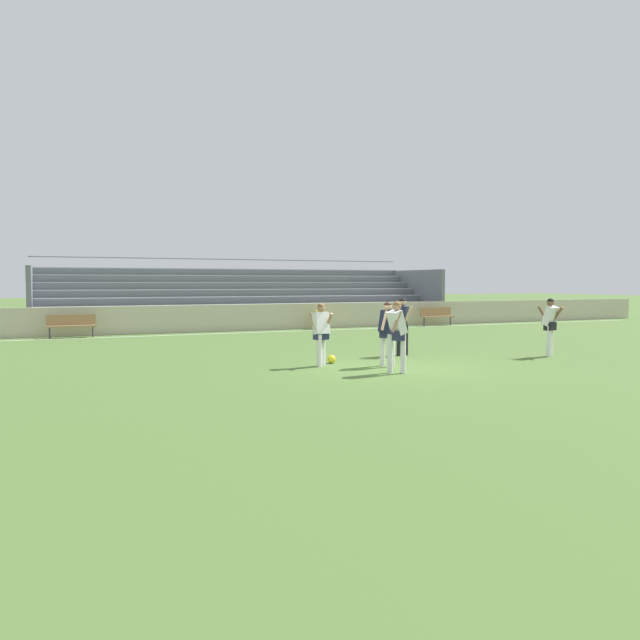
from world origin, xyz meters
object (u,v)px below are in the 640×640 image
at_px(soccer_ball, 332,359).
at_px(player_white_pressing_high, 321,329).
at_px(trash_bin, 319,320).
at_px(player_white_overlapping, 397,330).
at_px(player_white_wide_right, 550,322).
at_px(bleacher_stand, 248,296).
at_px(player_dark_challenging, 388,328).
at_px(bench_far_right, 71,324).
at_px(player_dark_wide_left, 402,321).
at_px(bench_centre_sideline, 437,315).

bearing_deg(soccer_ball, player_white_pressing_high, -139.23).
bearing_deg(trash_bin, soccer_ball, -112.20).
height_order(player_white_overlapping, player_white_wide_right, player_white_overlapping).
bearing_deg(bleacher_stand, player_white_wide_right, -75.85).
xyz_separation_m(player_dark_challenging, player_white_wide_right, (5.37, -0.06, 0.02)).
relative_size(bench_far_right, player_white_wide_right, 1.07).
distance_m(player_white_pressing_high, player_dark_wide_left, 3.35).
relative_size(player_dark_wide_left, soccer_ball, 7.68).
height_order(bench_far_right, player_white_overlapping, player_white_overlapping).
distance_m(bleacher_stand, player_white_wide_right, 16.74).
distance_m(bench_far_right, player_white_wide_right, 17.46).
bearing_deg(player_dark_wide_left, player_white_pressing_high, -159.30).
relative_size(player_white_overlapping, soccer_ball, 7.77).
relative_size(player_dark_wide_left, player_white_wide_right, 1.00).
height_order(player_dark_challenging, player_dark_wide_left, player_dark_wide_left).
relative_size(bleacher_stand, player_white_overlapping, 11.66).
bearing_deg(soccer_ball, bleacher_stand, 81.14).
bearing_deg(soccer_ball, bench_far_right, 118.51).
bearing_deg(player_dark_challenging, player_white_wide_right, -0.59).
bearing_deg(soccer_ball, player_dark_wide_left, 16.05).
relative_size(player_dark_wide_left, player_white_overlapping, 0.99).
distance_m(trash_bin, player_white_wide_right, 12.49).
bearing_deg(trash_bin, bench_centre_sideline, -0.90).
bearing_deg(player_dark_challenging, player_white_overlapping, -109.77).
height_order(bench_far_right, player_dark_wide_left, player_dark_wide_left).
height_order(bleacher_stand, soccer_ball, bleacher_stand).
bearing_deg(player_dark_wide_left, player_dark_challenging, -130.20).
xyz_separation_m(trash_bin, player_white_wide_right, (1.88, -12.33, 0.59)).
relative_size(bench_centre_sideline, player_white_wide_right, 1.07).
bearing_deg(player_dark_challenging, player_white_pressing_high, 156.31).
relative_size(bleacher_stand, player_dark_wide_left, 11.78).
relative_size(bleacher_stand, soccer_ball, 90.53).
bearing_deg(player_white_wide_right, bench_far_right, 135.50).
bearing_deg(bench_far_right, player_dark_wide_left, -49.97).
xyz_separation_m(player_dark_challenging, player_dark_wide_left, (1.58, 1.87, 0.02)).
xyz_separation_m(bleacher_stand, player_white_wide_right, (4.09, -16.22, -0.48)).
relative_size(bleacher_stand, player_dark_challenging, 12.03).
height_order(trash_bin, soccer_ball, trash_bin).
xyz_separation_m(bleacher_stand, player_dark_wide_left, (0.30, -14.30, -0.48)).
bearing_deg(player_white_pressing_high, player_dark_wide_left, 20.70).
height_order(bench_centre_sideline, soccer_ball, bench_centre_sideline).
height_order(bleacher_stand, player_white_overlapping, bleacher_stand).
relative_size(trash_bin, player_dark_wide_left, 0.50).
relative_size(trash_bin, player_white_overlapping, 0.49).
bearing_deg(trash_bin, player_dark_wide_left, -100.42).
height_order(bleacher_stand, bench_far_right, bleacher_stand).
distance_m(bench_far_right, soccer_ball, 12.60).
bearing_deg(bench_centre_sideline, player_dark_challenging, -128.86).
bearing_deg(player_white_pressing_high, player_white_overlapping, -58.09).
height_order(bench_far_right, trash_bin, bench_far_right).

